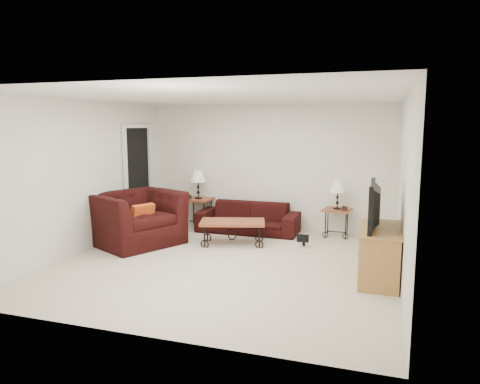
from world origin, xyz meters
name	(u,v)px	position (x,y,z in m)	size (l,w,h in m)	color
ground	(226,263)	(0.00, 0.00, 0.00)	(5.00, 5.00, 0.00)	beige
wall_back	(267,167)	(0.00, 2.50, 1.25)	(5.00, 0.02, 2.50)	silver
wall_front	(138,213)	(0.00, -2.50, 1.25)	(5.00, 0.02, 2.50)	silver
wall_left	(84,176)	(-2.50, 0.00, 1.25)	(0.02, 5.00, 2.50)	silver
wall_right	(404,189)	(2.50, 0.00, 1.25)	(0.02, 5.00, 2.50)	silver
ceiling	(225,96)	(0.00, 0.00, 2.50)	(5.00, 5.00, 0.00)	white
doorway	(138,179)	(-2.47, 1.65, 1.02)	(0.08, 0.94, 2.04)	black
sofa	(248,218)	(-0.26, 2.02, 0.29)	(1.98, 0.77, 0.58)	black
side_table_left	(199,212)	(-1.39, 2.20, 0.29)	(0.54, 0.54, 0.59)	brown
side_table_right	(337,223)	(1.43, 2.20, 0.27)	(0.49, 0.49, 0.53)	brown
lamp_left	(198,184)	(-1.39, 2.20, 0.88)	(0.33, 0.33, 0.59)	black
lamp_right	(337,195)	(1.43, 2.20, 0.80)	(0.30, 0.30, 0.53)	black
photo_frame_left	(189,197)	(-1.54, 2.05, 0.63)	(0.12, 0.02, 0.10)	black
photo_frame_right	(345,208)	(1.58, 2.05, 0.58)	(0.11, 0.01, 0.09)	black
coffee_table	(233,233)	(-0.26, 1.07, 0.21)	(1.12, 0.61, 0.42)	brown
armchair	(137,218)	(-1.88, 0.57, 0.46)	(1.42, 1.24, 0.92)	black
throw_pillow	(143,216)	(-1.73, 0.52, 0.52)	(0.42, 0.11, 0.42)	#CE561A
tv_stand	(380,254)	(2.23, -0.04, 0.36)	(0.50, 1.20, 0.72)	#B37742
television	(380,205)	(2.21, -0.04, 1.03)	(1.07, 0.14, 0.62)	black
backpack	(304,235)	(0.97, 1.33, 0.20)	(0.31, 0.24, 0.40)	black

